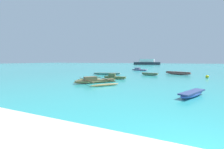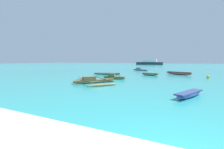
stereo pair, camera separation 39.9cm
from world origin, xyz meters
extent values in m
ellipsoid|color=gray|center=(-4.47, 18.49, 0.18)|extent=(2.50, 1.15, 0.36)
cube|color=#4B5C44|center=(-4.47, 18.49, 0.32)|extent=(2.31, 1.09, 0.08)
ellipsoid|color=olive|center=(-7.35, 12.72, 0.14)|extent=(2.70, 0.70, 0.29)
cube|color=#515B36|center=(-7.35, 12.72, 0.25)|extent=(2.49, 0.66, 0.08)
cube|color=#515B36|center=(-7.68, 12.70, 0.45)|extent=(0.78, 0.49, 0.32)
ellipsoid|color=#415DBA|center=(-0.14, 6.86, 0.15)|extent=(1.65, 2.65, 0.31)
cube|color=navy|center=(-0.14, 6.86, 0.27)|extent=(1.54, 2.45, 0.08)
ellipsoid|color=#77BBAC|center=(-10.29, 16.84, 0.16)|extent=(4.14, 1.97, 0.32)
cube|color=slate|center=(-10.29, 16.84, 0.28)|extent=(3.82, 1.84, 0.08)
ellipsoid|color=#A5864D|center=(-7.85, 9.31, 0.14)|extent=(3.12, 3.60, 0.29)
cube|color=brown|center=(-7.85, 9.31, 0.25)|extent=(2.89, 3.33, 0.08)
cube|color=brown|center=(-8.18, 8.91, 0.44)|extent=(1.16, 1.24, 0.31)
cylinder|color=brown|center=(-7.26, 10.03, 0.31)|extent=(3.26, 2.69, 0.07)
cylinder|color=brown|center=(-8.44, 8.60, 0.31)|extent=(3.26, 2.69, 0.07)
ellipsoid|color=#A5864D|center=(-9.46, 10.63, 0.10)|extent=(1.76, 2.08, 0.20)
ellipsoid|color=#A5864D|center=(-6.25, 7.99, 0.10)|extent=(1.76, 2.08, 0.20)
ellipsoid|color=#9B524D|center=(-0.89, 21.26, 0.22)|extent=(3.65, 1.80, 0.44)
cube|color=brown|center=(-0.89, 21.26, 0.40)|extent=(3.37, 1.67, 0.08)
ellipsoid|color=#AC9CD6|center=(-8.16, 27.91, 0.15)|extent=(3.71, 1.99, 0.29)
cube|color=slate|center=(-8.16, 27.91, 0.25)|extent=(3.42, 1.86, 0.08)
cube|color=slate|center=(-8.59, 28.07, 0.45)|extent=(1.19, 0.99, 0.32)
sphere|color=yellow|center=(2.27, 17.87, 0.18)|extent=(0.36, 0.36, 0.36)
cube|color=#2D333D|center=(-15.68, 76.04, 0.67)|extent=(13.32, 2.93, 1.33)
cube|color=white|center=(-15.68, 76.04, 2.13)|extent=(7.33, 2.49, 1.60)
camera|label=1|loc=(-0.95, -2.64, 2.04)|focal=24.00mm
camera|label=2|loc=(-0.59, -2.48, 2.04)|focal=24.00mm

